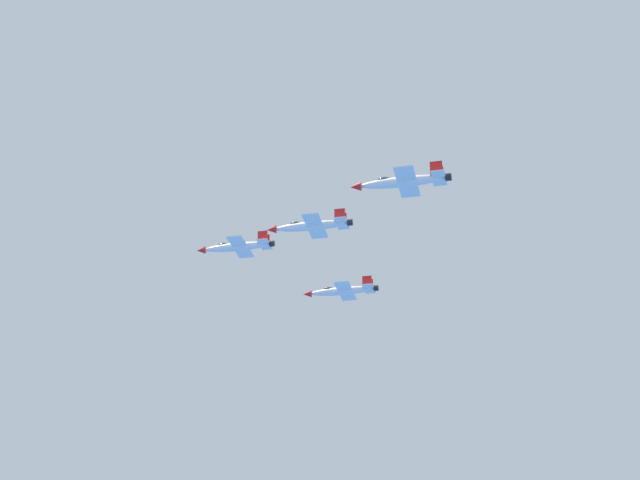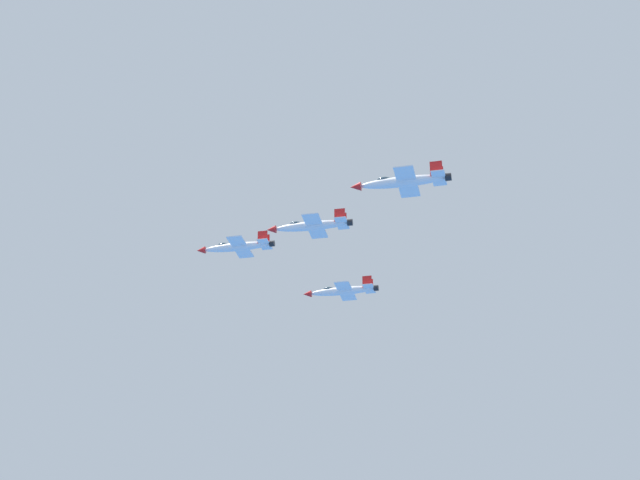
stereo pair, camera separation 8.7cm
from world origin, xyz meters
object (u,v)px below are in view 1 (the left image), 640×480
Objects in this scene: jet_right_wingman at (342,291)px; jet_left_outer at (403,181)px; jet_left_wingman at (311,226)px; jet_lead at (237,247)px.

jet_right_wingman reaches higher than jet_left_outer.
jet_right_wingman is (-26.91, 12.05, 0.83)m from jet_left_wingman.
jet_right_wingman is 0.96× the size of jet_left_outer.
jet_lead reaches higher than jet_left_outer.
jet_left_outer is at bearing 139.36° from jet_left_wingman.
jet_right_wingman is 47.58m from jet_left_outer.
jet_lead is at bearing 41.16° from jet_right_wingman.
jet_lead is at bearing -40.64° from jet_left_wingman.
jet_right_wingman is at bearing -139.08° from jet_lead.
jet_right_wingman reaches higher than jet_left_wingman.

